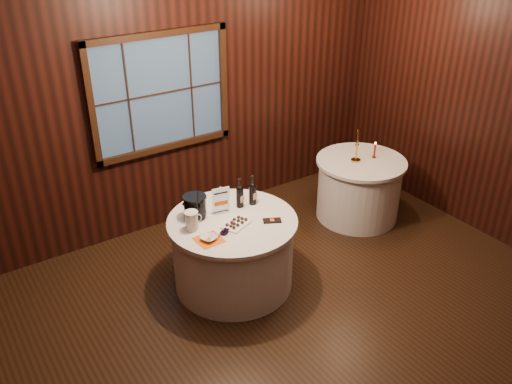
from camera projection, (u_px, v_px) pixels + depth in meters
ground at (292, 340)px, 4.91m from camera, size 6.00×6.00×0.00m
back_wall at (161, 102)px, 5.98m from camera, size 6.00×0.10×3.00m
main_table at (233, 252)px, 5.45m from camera, size 1.28×1.28×0.77m
side_table at (359, 188)px, 6.65m from camera, size 1.08×1.08×0.77m
sign_stand at (221, 204)px, 5.35m from camera, size 0.18×0.11×0.29m
port_bottle_left at (240, 195)px, 5.43m from camera, size 0.07×0.08×0.31m
port_bottle_right at (253, 192)px, 5.48m from camera, size 0.08×0.08×0.32m
ice_bucket at (195, 206)px, 5.25m from camera, size 0.23×0.23×0.24m
chocolate_plate at (237, 223)px, 5.18m from camera, size 0.33×0.28×0.04m
chocolate_box at (272, 221)px, 5.24m from camera, size 0.20×0.16×0.01m
grape_bunch at (226, 232)px, 5.04m from camera, size 0.18×0.11×0.04m
glass_pitcher at (192, 220)px, 5.08m from camera, size 0.18×0.13×0.19m
orange_napkin at (209, 240)px, 4.96m from camera, size 0.24×0.24×0.00m
cracker_bowl at (209, 238)px, 4.95m from camera, size 0.19×0.19×0.04m
brass_candlestick at (357, 150)px, 6.38m from camera, size 0.12×0.12×0.41m
red_candle at (374, 152)px, 6.48m from camera, size 0.06×0.06×0.21m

